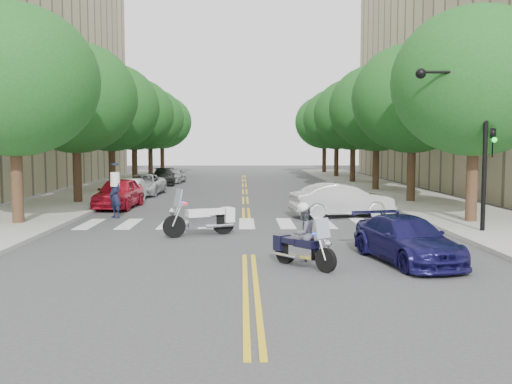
{
  "coord_description": "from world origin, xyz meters",
  "views": [
    {
      "loc": [
        -0.19,
        -15.99,
        3.14
      ],
      "look_at": [
        0.36,
        6.06,
        1.3
      ],
      "focal_mm": 40.0,
      "sensor_mm": 36.0,
      "label": 1
    }
  ],
  "objects_px": {
    "motorcycle_parked": "(206,219)",
    "sedan_blue": "(407,240)",
    "motorcycle_police": "(302,238)",
    "officer_standing": "(115,196)",
    "convertible": "(342,200)"
  },
  "relations": [
    {
      "from": "motorcycle_parked",
      "to": "motorcycle_police",
      "type": "bearing_deg",
      "value": -176.82
    },
    {
      "from": "motorcycle_police",
      "to": "motorcycle_parked",
      "type": "distance_m",
      "value": 5.92
    },
    {
      "from": "motorcycle_police",
      "to": "officer_standing",
      "type": "xyz_separation_m",
      "value": [
        -6.96,
        10.01,
        0.2
      ]
    },
    {
      "from": "motorcycle_police",
      "to": "sedan_blue",
      "type": "bearing_deg",
      "value": 152.42
    },
    {
      "from": "motorcycle_police",
      "to": "convertible",
      "type": "height_order",
      "value": "motorcycle_police"
    },
    {
      "from": "motorcycle_parked",
      "to": "convertible",
      "type": "distance_m",
      "value": 7.45
    },
    {
      "from": "motorcycle_police",
      "to": "motorcycle_parked",
      "type": "relative_size",
      "value": 0.72
    },
    {
      "from": "motorcycle_parked",
      "to": "sedan_blue",
      "type": "xyz_separation_m",
      "value": [
        5.67,
        -4.63,
        0.03
      ]
    },
    {
      "from": "sedan_blue",
      "to": "officer_standing",
      "type": "bearing_deg",
      "value": 123.97
    },
    {
      "from": "motorcycle_police",
      "to": "sedan_blue",
      "type": "height_order",
      "value": "motorcycle_police"
    },
    {
      "from": "motorcycle_parked",
      "to": "sedan_blue",
      "type": "distance_m",
      "value": 7.32
    },
    {
      "from": "motorcycle_parked",
      "to": "officer_standing",
      "type": "distance_m",
      "value": 6.36
    },
    {
      "from": "motorcycle_police",
      "to": "sedan_blue",
      "type": "distance_m",
      "value": 2.93
    },
    {
      "from": "officer_standing",
      "to": "motorcycle_police",
      "type": "bearing_deg",
      "value": -13.93
    },
    {
      "from": "motorcycle_police",
      "to": "sedan_blue",
      "type": "xyz_separation_m",
      "value": [
        2.87,
        0.58,
        -0.14
      ]
    }
  ]
}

